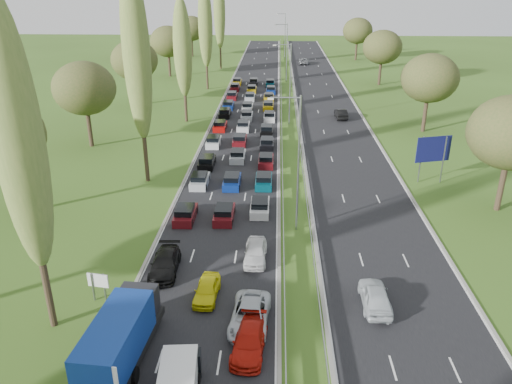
{
  "coord_description": "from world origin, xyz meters",
  "views": [
    {
      "loc": [
        2.62,
        3.42,
        20.5
      ],
      "look_at": [
        0.72,
        47.8,
        1.5
      ],
      "focal_mm": 35.0,
      "sensor_mm": 36.0,
      "label": 1
    }
  ],
  "objects_px": {
    "blue_lorry": "(122,337)",
    "info_sign": "(98,283)",
    "direction_sign": "(433,151)",
    "near_car_3": "(165,263)"
  },
  "relations": [
    {
      "from": "info_sign",
      "to": "direction_sign",
      "type": "bearing_deg",
      "value": 38.73
    },
    {
      "from": "blue_lorry",
      "to": "direction_sign",
      "type": "bearing_deg",
      "value": 53.54
    },
    {
      "from": "blue_lorry",
      "to": "info_sign",
      "type": "relative_size",
      "value": 4.02
    },
    {
      "from": "direction_sign",
      "to": "info_sign",
      "type": "bearing_deg",
      "value": -141.27
    },
    {
      "from": "blue_lorry",
      "to": "direction_sign",
      "type": "relative_size",
      "value": 1.63
    },
    {
      "from": "blue_lorry",
      "to": "info_sign",
      "type": "distance_m",
      "value": 6.93
    },
    {
      "from": "near_car_3",
      "to": "direction_sign",
      "type": "height_order",
      "value": "direction_sign"
    },
    {
      "from": "near_car_3",
      "to": "blue_lorry",
      "type": "relative_size",
      "value": 0.58
    },
    {
      "from": "near_car_3",
      "to": "info_sign",
      "type": "relative_size",
      "value": 2.34
    },
    {
      "from": "blue_lorry",
      "to": "info_sign",
      "type": "xyz_separation_m",
      "value": [
        -3.45,
        5.99,
        -0.5
      ]
    }
  ]
}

